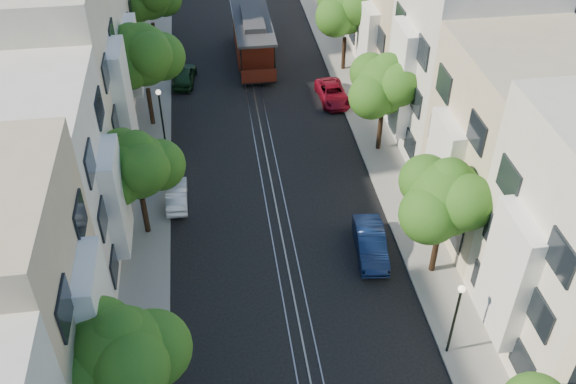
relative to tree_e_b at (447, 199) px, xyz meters
name	(u,v)px	position (x,y,z in m)	size (l,w,h in m)	color
ground	(254,95)	(-7.26, 19.02, -4.73)	(200.00, 200.00, 0.00)	black
sidewalk_east	(352,88)	(-0.01, 19.02, -4.67)	(2.50, 80.00, 0.12)	gray
sidewalk_west	(154,101)	(-14.51, 19.02, -4.67)	(2.50, 80.00, 0.12)	gray
rail_left	(247,96)	(-7.81, 19.02, -4.72)	(0.06, 80.00, 0.02)	gray
rail_slot	(254,95)	(-7.26, 19.02, -4.72)	(0.06, 80.00, 0.02)	gray
rail_right	(262,95)	(-6.71, 19.02, -4.72)	(0.06, 80.00, 0.02)	gray
lane_line	(254,95)	(-7.26, 19.02, -4.73)	(0.08, 80.00, 0.01)	tan
townhouses_east	(421,19)	(4.61, 18.94, 0.45)	(7.75, 72.00, 12.00)	beige
townhouses_west	(72,41)	(-19.13, 18.94, 0.35)	(7.75, 72.00, 11.76)	silver
tree_e_b	(447,199)	(0.00, 0.00, 0.00)	(4.93, 4.08, 6.68)	black
tree_e_c	(386,86)	(0.00, 11.00, -0.13)	(4.84, 3.99, 6.52)	black
tree_e_d	(347,9)	(0.00, 22.00, 0.13)	(5.01, 4.16, 6.85)	black
tree_w_a	(122,358)	(-14.40, -7.00, 0.00)	(4.93, 4.08, 6.68)	black
tree_w_b	(138,167)	(-14.40, 5.00, -0.34)	(4.72, 3.87, 6.27)	black
tree_w_c	(144,57)	(-14.40, 16.00, 0.34)	(5.13, 4.28, 7.09)	black
lamp_east	(457,310)	(-0.96, -4.98, -1.89)	(0.32, 0.32, 4.16)	black
lamp_west	(161,110)	(-13.56, 13.02, -1.89)	(0.32, 0.32, 4.16)	black
cable_car	(253,37)	(-6.76, 24.46, -2.69)	(2.86, 8.98, 3.44)	black
parked_car_e_mid	(371,243)	(-2.86, 1.75, -4.05)	(1.45, 4.17, 1.37)	#0C1A3E
parked_car_e_far	(333,93)	(-1.78, 17.50, -4.16)	(1.92, 4.16, 1.16)	maroon
parked_car_w_mid	(177,195)	(-12.86, 7.37, -4.18)	(1.18, 3.38, 1.11)	silver
parked_car_w_far	(184,75)	(-12.23, 21.59, -4.08)	(1.53, 3.81, 1.30)	black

